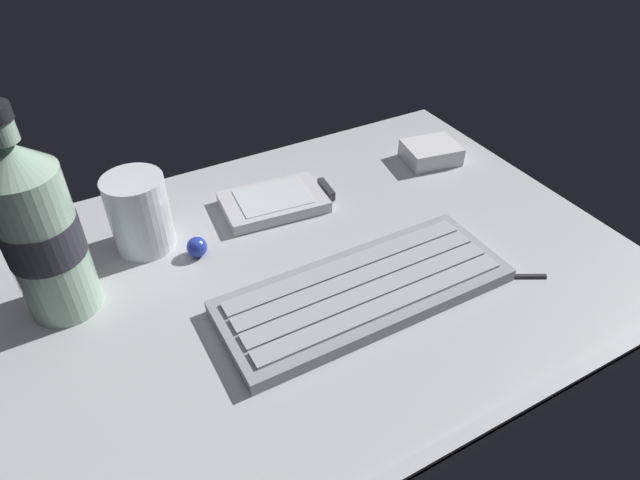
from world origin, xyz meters
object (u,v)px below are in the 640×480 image
object	(u,v)px
charger_block	(431,152)
keyboard	(365,290)
trackball_mouse	(197,247)
stylus_pen	(500,275)
handheld_device	(279,200)
juice_cup	(140,216)
water_bottle	(40,231)

from	to	relation	value
charger_block	keyboard	bearing A→B (deg)	-140.85
trackball_mouse	keyboard	bearing A→B (deg)	-48.54
keyboard	stylus_pen	world-z (taller)	keyboard
keyboard	handheld_device	size ratio (longest dim) A/B	2.18
keyboard	juice_cup	distance (cm)	25.00
juice_cup	charger_block	size ratio (longest dim) A/B	1.21
water_bottle	keyboard	bearing A→B (deg)	-26.64
stylus_pen	keyboard	bearing A→B (deg)	-169.43
trackball_mouse	stylus_pen	distance (cm)	31.77
trackball_mouse	stylus_pen	bearing A→B (deg)	-35.34
water_bottle	charger_block	size ratio (longest dim) A/B	2.97
handheld_device	charger_block	distance (cm)	22.50
charger_block	water_bottle	bearing A→B (deg)	-174.28
trackball_mouse	charger_block	bearing A→B (deg)	6.32
keyboard	trackball_mouse	xyz separation A→B (cm)	(-12.31, 13.93, 0.29)
charger_block	stylus_pen	world-z (taller)	charger_block
handheld_device	stylus_pen	xyz separation A→B (cm)	(14.34, -22.48, -0.38)
charger_block	handheld_device	bearing A→B (deg)	179.13
stylus_pen	handheld_device	bearing A→B (deg)	151.17
juice_cup	water_bottle	distance (cm)	11.81
keyboard	charger_block	size ratio (longest dim) A/B	4.15
handheld_device	charger_block	bearing A→B (deg)	-0.87
trackball_mouse	water_bottle	bearing A→B (deg)	-175.81
handheld_device	juice_cup	size ratio (longest dim) A/B	1.56
handheld_device	water_bottle	xyz separation A→B (cm)	(-25.06, -5.10, 8.28)
handheld_device	water_bottle	size ratio (longest dim) A/B	0.64
trackball_mouse	handheld_device	bearing A→B (deg)	19.57
keyboard	charger_block	distance (cm)	28.05
water_bottle	trackball_mouse	bearing A→B (deg)	4.19
juice_cup	water_bottle	bearing A→B (deg)	-149.26
keyboard	juice_cup	bearing A→B (deg)	132.15
juice_cup	charger_block	xyz separation A→B (cm)	(38.39, -0.68, -2.71)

